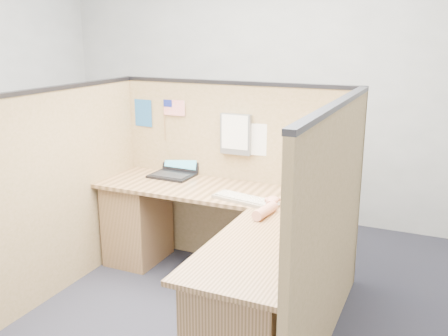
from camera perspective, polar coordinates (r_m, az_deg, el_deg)
The scene contains 13 objects.
floor at distance 3.60m, azimuth -5.47°, elevation -16.58°, with size 5.00×5.00×0.00m, color black.
wall_back at distance 5.16m, azimuth 6.75°, elevation 9.59°, with size 5.00×5.00×0.00m, color #A0A3A5.
cubicle_partitions at distance 3.62m, azimuth -2.43°, elevation -2.93°, with size 2.06×1.83×1.53m.
l_desk at distance 3.56m, azimuth -0.72°, elevation -9.71°, with size 1.95×1.75×0.73m.
laptop at distance 4.24m, azimuth -5.52°, elevation 0.06°, with size 0.36×0.34×0.26m.
keyboard at distance 3.57m, azimuth 2.28°, elevation -3.57°, with size 0.49×0.25×0.03m.
mouse at distance 3.48m, azimuth 5.58°, elevation -4.03°, with size 0.11×0.06×0.04m, color silver.
hand_forearm at distance 3.35m, azimuth 5.00°, elevation -4.52°, with size 0.11×0.38×0.08m.
blue_poster at distance 4.39m, azimuth -9.22°, elevation 6.23°, with size 0.17×0.00×0.23m, color #215999.
american_flag at distance 4.21m, azimuth -5.99°, elevation 6.72°, with size 0.20×0.01×0.35m.
file_holder at distance 3.97m, azimuth 1.36°, elevation 3.90°, with size 0.25×0.05×0.32m.
paper_left at distance 3.93m, azimuth 3.95°, elevation 3.24°, with size 0.20×0.00×0.25m, color white.
paper_right at distance 3.81m, azimuth 10.52°, elevation 1.95°, with size 0.24×0.00×0.31m, color white.
Camera 1 is at (1.56, -2.64, 1.89)m, focal length 40.00 mm.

